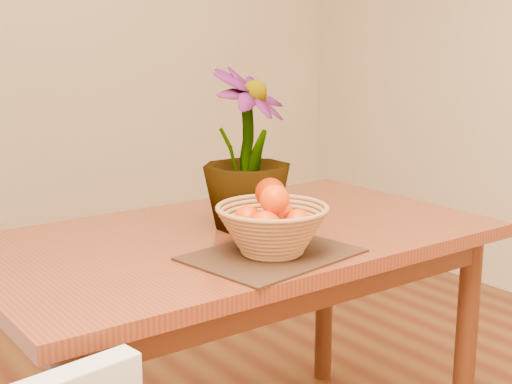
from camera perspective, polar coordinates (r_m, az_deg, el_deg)
wall_back at (r=3.67m, az=-19.77°, el=12.85°), size 4.00×0.02×2.70m
table at (r=1.99m, az=-1.60°, el=-5.65°), size 1.40×0.80×0.75m
placemat at (r=1.75m, az=1.29°, el=-5.04°), size 0.43×0.35×0.01m
wicker_basket at (r=1.74m, az=1.30°, el=-3.19°), size 0.28×0.28×0.11m
orange_pile at (r=1.73m, az=1.28°, el=-1.46°), size 0.18×0.17×0.14m
potted_plant at (r=1.96m, az=-0.72°, el=3.42°), size 0.34×0.34×0.44m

